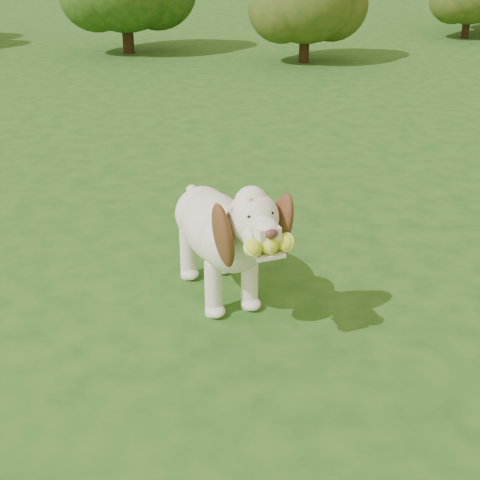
{
  "coord_description": "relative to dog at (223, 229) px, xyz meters",
  "views": [
    {
      "loc": [
        0.28,
        -3.83,
        1.9
      ],
      "look_at": [
        0.34,
        -0.79,
        0.48
      ],
      "focal_mm": 50.0,
      "sensor_mm": 36.0,
      "label": 1
    }
  ],
  "objects": [
    {
      "name": "dog",
      "position": [
        0.0,
        0.0,
        0.0
      ],
      "size": [
        0.71,
        1.22,
        0.81
      ],
      "rotation": [
        0.0,
        0.0,
        0.35
      ],
      "color": "white",
      "rests_on": "ground"
    },
    {
      "name": "shrub_c",
      "position": [
        1.22,
        7.3,
        0.49
      ],
      "size": [
        1.51,
        1.51,
        1.56
      ],
      "color": "#382314",
      "rests_on": "ground"
    },
    {
      "name": "ground",
      "position": [
        -0.25,
        0.56,
        -0.43
      ],
      "size": [
        80.0,
        80.0,
        0.0
      ],
      "primitive_type": "plane",
      "color": "#1E4C15",
      "rests_on": "ground"
    }
  ]
}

